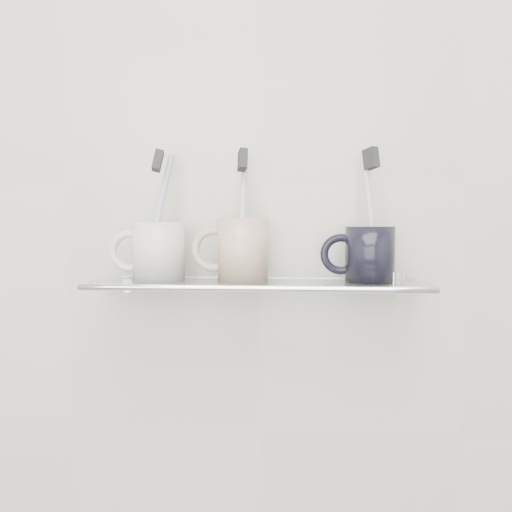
# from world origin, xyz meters

# --- Properties ---
(wall_back) EXTENTS (2.50, 0.00, 2.50)m
(wall_back) POSITION_xyz_m (0.00, 1.10, 1.25)
(wall_back) COLOR #BDB6A8
(wall_back) RESTS_ON ground
(shelf_glass) EXTENTS (0.50, 0.12, 0.01)m
(shelf_glass) POSITION_xyz_m (0.00, 1.04, 1.10)
(shelf_glass) COLOR silver
(shelf_glass) RESTS_ON wall_back
(shelf_rail) EXTENTS (0.50, 0.01, 0.01)m
(shelf_rail) POSITION_xyz_m (0.00, 0.98, 1.10)
(shelf_rail) COLOR silver
(shelf_rail) RESTS_ON shelf_glass
(bracket_left) EXTENTS (0.02, 0.03, 0.02)m
(bracket_left) POSITION_xyz_m (-0.21, 1.09, 1.09)
(bracket_left) COLOR silver
(bracket_left) RESTS_ON wall_back
(bracket_right) EXTENTS (0.02, 0.03, 0.02)m
(bracket_right) POSITION_xyz_m (0.21, 1.09, 1.09)
(bracket_right) COLOR silver
(bracket_right) RESTS_ON wall_back
(mug_left) EXTENTS (0.10, 0.10, 0.09)m
(mug_left) POSITION_xyz_m (-0.15, 1.04, 1.14)
(mug_left) COLOR white
(mug_left) RESTS_ON shelf_glass
(mug_left_handle) EXTENTS (0.06, 0.01, 0.06)m
(mug_left_handle) POSITION_xyz_m (-0.20, 1.04, 1.14)
(mug_left_handle) COLOR white
(mug_left_handle) RESTS_ON mug_left
(toothbrush_left) EXTENTS (0.05, 0.05, 0.19)m
(toothbrush_left) POSITION_xyz_m (-0.15, 1.04, 1.20)
(toothbrush_left) COLOR #9DA7C0
(toothbrush_left) RESTS_ON mug_left
(bristles_left) EXTENTS (0.02, 0.03, 0.04)m
(bristles_left) POSITION_xyz_m (-0.15, 1.04, 1.28)
(bristles_left) COLOR #252528
(bristles_left) RESTS_ON toothbrush_left
(mug_center) EXTENTS (0.10, 0.10, 0.09)m
(mug_center) POSITION_xyz_m (-0.02, 1.04, 1.15)
(mug_center) COLOR beige
(mug_center) RESTS_ON shelf_glass
(mug_center_handle) EXTENTS (0.07, 0.01, 0.07)m
(mug_center_handle) POSITION_xyz_m (-0.07, 1.04, 1.15)
(mug_center_handle) COLOR beige
(mug_center_handle) RESTS_ON mug_center
(toothbrush_center) EXTENTS (0.02, 0.06, 0.19)m
(toothbrush_center) POSITION_xyz_m (-0.02, 1.04, 1.20)
(toothbrush_center) COLOR silver
(toothbrush_center) RESTS_ON mug_center
(bristles_center) EXTENTS (0.02, 0.03, 0.03)m
(bristles_center) POSITION_xyz_m (-0.02, 1.04, 1.28)
(bristles_center) COLOR #252528
(bristles_center) RESTS_ON toothbrush_center
(mug_right) EXTENTS (0.08, 0.08, 0.08)m
(mug_right) POSITION_xyz_m (0.17, 1.04, 1.14)
(mug_right) COLOR black
(mug_right) RESTS_ON shelf_glass
(mug_right_handle) EXTENTS (0.06, 0.01, 0.06)m
(mug_right_handle) POSITION_xyz_m (0.12, 1.04, 1.14)
(mug_right_handle) COLOR black
(mug_right_handle) RESTS_ON mug_right
(toothbrush_right) EXTENTS (0.03, 0.04, 0.19)m
(toothbrush_right) POSITION_xyz_m (0.17, 1.04, 1.20)
(toothbrush_right) COLOR beige
(toothbrush_right) RESTS_ON mug_right
(bristles_right) EXTENTS (0.02, 0.03, 0.03)m
(bristles_right) POSITION_xyz_m (0.17, 1.04, 1.28)
(bristles_right) COLOR #252528
(bristles_right) RESTS_ON toothbrush_right
(chrome_cap) EXTENTS (0.04, 0.04, 0.02)m
(chrome_cap) POSITION_xyz_m (0.20, 1.04, 1.11)
(chrome_cap) COLOR silver
(chrome_cap) RESTS_ON shelf_glass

